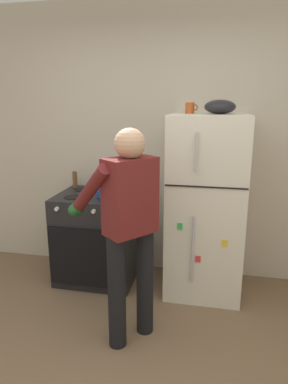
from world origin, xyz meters
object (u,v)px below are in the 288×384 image
at_px(stove_range, 97,237).
at_px(red_pot, 110,190).
at_px(person_cook, 127,219).
at_px(mixing_bowl, 220,107).
at_px(coffee_mug, 190,108).
at_px(refrigerator, 206,206).
at_px(pepper_mill, 75,180).

relative_size(stove_range, red_pot, 2.45).
relative_size(person_cook, mixing_bowl, 6.03).
height_order(red_pot, mixing_bowl, mixing_bowl).
distance_m(person_cook, coffee_mug, 1.21).
relative_size(stove_range, person_cook, 0.55).
xyz_separation_m(person_cook, mixing_bowl, (0.61, 0.84, 0.76)).
bearing_deg(person_cook, mixing_bowl, 54.07).
relative_size(refrigerator, coffee_mug, 14.81).
xyz_separation_m(refrigerator, person_cook, (-0.53, -0.84, 0.13)).
height_order(person_cook, coffee_mug, coffee_mug).
bearing_deg(red_pot, mixing_bowl, 2.93).
distance_m(coffee_mug, pepper_mill, 1.40).
bearing_deg(coffee_mug, stove_range, -176.08).
bearing_deg(refrigerator, mixing_bowl, 0.22).
xyz_separation_m(refrigerator, red_pot, (-0.90, -0.05, 0.12)).
xyz_separation_m(refrigerator, coffee_mug, (-0.18, 0.05, 0.88)).
bearing_deg(stove_range, coffee_mug, 3.92).
height_order(pepper_mill, mixing_bowl, mixing_bowl).
bearing_deg(stove_range, person_cook, -57.40).
xyz_separation_m(person_cook, coffee_mug, (0.35, 0.89, 0.75)).
height_order(coffee_mug, mixing_bowl, mixing_bowl).
bearing_deg(pepper_mill, red_pot, -28.52).
bearing_deg(coffee_mug, pepper_mill, 172.76).
relative_size(pepper_mill, mixing_bowl, 0.64).
bearing_deg(mixing_bowl, stove_range, -179.48).
relative_size(red_pot, coffee_mug, 3.24).
relative_size(refrigerator, person_cook, 1.04).
xyz_separation_m(stove_range, person_cook, (0.53, -0.83, 0.52)).
height_order(stove_range, mixing_bowl, mixing_bowl).
bearing_deg(red_pot, refrigerator, 3.17).
distance_m(red_pot, mixing_bowl, 1.25).
bearing_deg(red_pot, pepper_mill, 151.48).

